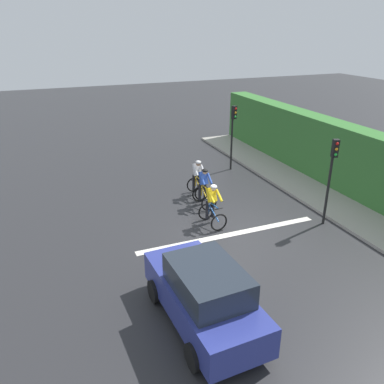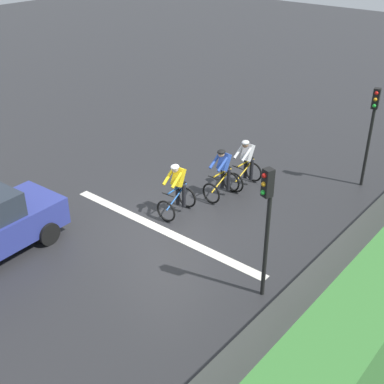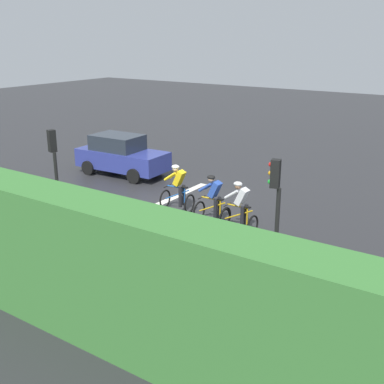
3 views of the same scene
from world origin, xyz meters
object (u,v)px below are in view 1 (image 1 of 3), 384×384
Objects in this scene: cyclist_second at (204,188)px; car_navy at (204,295)px; traffic_light_far_junction at (233,128)px; cyclist_mid at (212,205)px; traffic_light_near_crossing at (332,169)px; cyclist_lead at (198,179)px.

cyclist_second is 7.10m from car_navy.
car_navy is at bearing -113.50° from cyclist_second.
traffic_light_far_junction is (3.13, 3.55, 1.43)m from cyclist_second.
traffic_light_far_junction is at bearing 56.06° from cyclist_mid.
car_navy is 1.25× the size of traffic_light_near_crossing.
car_navy is (-2.43, -4.82, 0.08)m from cyclist_mid.
car_navy is 11.77m from traffic_light_far_junction.
traffic_light_near_crossing reaches higher than car_navy.
traffic_light_far_junction reaches higher than cyclist_second.
cyclist_mid is (-0.40, -1.69, 0.00)m from cyclist_second.
car_navy is at bearing -153.18° from traffic_light_near_crossing.
cyclist_lead is 2.82m from cyclist_mid.
traffic_light_near_crossing is (3.98, -1.58, 1.43)m from cyclist_mid.
cyclist_mid is 5.40m from car_navy.
traffic_light_near_crossing is at bearing -51.79° from cyclist_lead.
cyclist_lead is 4.13m from traffic_light_far_junction.
cyclist_mid is 0.50× the size of traffic_light_far_junction.
cyclist_mid is at bearing -123.94° from traffic_light_far_junction.
cyclist_mid is at bearing 63.24° from car_navy.
cyclist_lead is 8.14m from car_navy.
car_navy reaches higher than cyclist_lead.
traffic_light_near_crossing is (3.57, -3.27, 1.43)m from cyclist_second.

